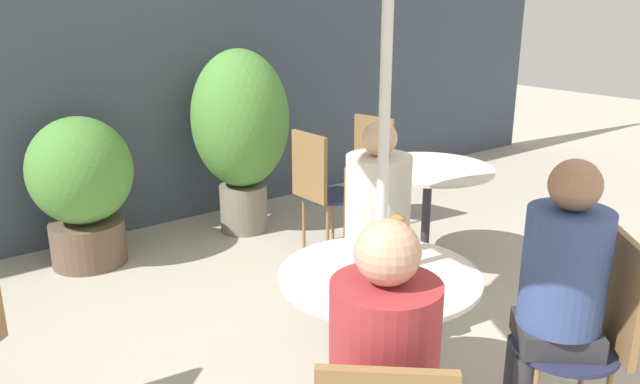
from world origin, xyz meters
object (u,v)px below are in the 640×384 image
object	(u,v)px
bistro_chair_1	(593,325)
seated_person_0	(383,378)
seated_person_2	(377,218)
bistro_chair_4	(319,183)
potted_plant_1	(241,126)
beer_glass_0	(398,235)
beer_glass_1	(355,273)
cafe_table_far	(427,190)
bistro_chair_2	(376,239)
bistro_chair_3	(380,161)
cafe_table_near	(378,310)
seated_person_1	(560,281)
potted_plant_0	(82,184)

from	to	relation	value
bistro_chair_1	seated_person_0	xyz separation A→B (m)	(-1.14, 0.05, 0.19)
seated_person_2	bistro_chair_4	bearing A→B (deg)	108.11
bistro_chair_1	potted_plant_1	world-z (taller)	potted_plant_1
beer_glass_0	beer_glass_1	xyz separation A→B (m)	(-0.41, -0.19, 0.01)
seated_person_2	cafe_table_far	bearing A→B (deg)	70.37
cafe_table_far	potted_plant_1	distance (m)	1.58
bistro_chair_2	beer_glass_1	size ratio (longest dim) A/B	4.99
bistro_chair_3	seated_person_2	bearing A→B (deg)	124.23
cafe_table_near	seated_person_1	distance (m)	0.74
seated_person_2	potted_plant_1	bearing A→B (deg)	122.32
potted_plant_1	cafe_table_near	bearing A→B (deg)	-108.25
bistro_chair_3	beer_glass_1	xyz separation A→B (m)	(-2.00, -2.01, 0.29)
beer_glass_0	potted_plant_0	xyz separation A→B (m)	(-0.61, 2.46, -0.24)
seated_person_2	beer_glass_1	distance (m)	0.94
bistro_chair_4	potted_plant_0	distance (m)	1.65
cafe_table_far	seated_person_2	bearing A→B (deg)	-151.66
bistro_chair_3	beer_glass_0	distance (m)	2.43
seated_person_0	beer_glass_1	distance (m)	0.54
cafe_table_far	beer_glass_0	xyz separation A→B (m)	(-1.20, -0.93, 0.25)
potted_plant_0	beer_glass_1	bearing A→B (deg)	-85.80
bistro_chair_3	seated_person_1	distance (m)	2.72
beer_glass_1	potted_plant_0	world-z (taller)	potted_plant_0
seated_person_1	beer_glass_1	distance (m)	0.85
potted_plant_0	bistro_chair_4	bearing A→B (deg)	-31.65
cafe_table_near	beer_glass_1	distance (m)	0.35
cafe_table_far	seated_person_2	xyz separation A→B (m)	(-0.92, -0.50, 0.15)
bistro_chair_3	beer_glass_1	distance (m)	2.85
bistro_chair_4	potted_plant_0	size ratio (longest dim) A/B	0.87
seated_person_0	beer_glass_0	xyz separation A→B (m)	(0.69, 0.64, 0.10)
cafe_table_near	bistro_chair_1	size ratio (longest dim) A/B	0.91
bistro_chair_1	bistro_chair_4	xyz separation A→B (m)	(0.35, 2.29, 0.00)
bistro_chair_4	beer_glass_1	bearing A→B (deg)	145.15
seated_person_0	seated_person_1	distance (m)	1.02
cafe_table_far	bistro_chair_4	distance (m)	0.78
bistro_chair_3	potted_plant_1	distance (m)	1.17
beer_glass_0	potted_plant_1	xyz separation A→B (m)	(0.61, 2.36, 0.03)
bistro_chair_1	bistro_chair_3	world-z (taller)	same
bistro_chair_2	potted_plant_1	world-z (taller)	potted_plant_1
bistro_chair_4	potted_plant_0	xyz separation A→B (m)	(-1.41, 0.87, 0.05)
bistro_chair_1	beer_glass_1	world-z (taller)	beer_glass_1
cafe_table_near	potted_plant_0	size ratio (longest dim) A/B	0.79
bistro_chair_3	seated_person_1	xyz separation A→B (m)	(-1.26, -2.40, 0.19)
seated_person_1	seated_person_0	bearing A→B (deg)	-44.99
bistro_chair_3	potted_plant_1	bearing A→B (deg)	48.26
cafe_table_near	potted_plant_0	bearing A→B (deg)	98.98
cafe_table_near	beer_glass_0	distance (m)	0.34
cafe_table_near	cafe_table_far	world-z (taller)	same
potted_plant_1	seated_person_0	bearing A→B (deg)	-113.35
bistro_chair_4	beer_glass_0	world-z (taller)	bistro_chair_4
bistro_chair_3	potted_plant_0	size ratio (longest dim) A/B	0.87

